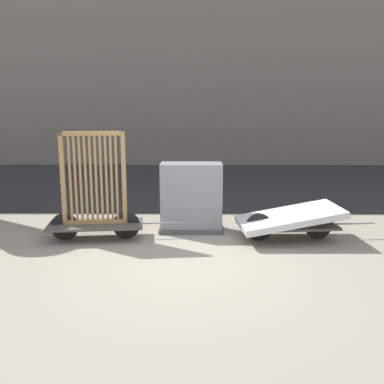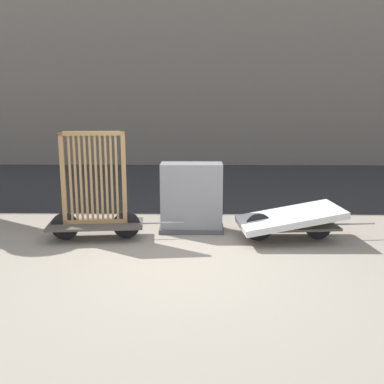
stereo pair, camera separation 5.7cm
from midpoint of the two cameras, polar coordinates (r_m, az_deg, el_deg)
The scene contains 5 objects.
ground_plane at distance 6.34m, azimuth 0.04°, elevation -9.66°, with size 60.00×60.00×0.00m, color gray.
road_strip at distance 12.71m, azimuth 0.55°, elevation 1.18°, with size 56.00×7.12×0.01m.
bike_cart_with_bedframe at distance 7.62m, azimuth -11.98°, elevation -1.40°, with size 2.29×0.85×1.81m.
bike_cart_with_mattress at distance 7.65m, azimuth 12.47°, elevation -3.41°, with size 2.35×1.16×0.58m.
utility_cabinet at distance 7.93m, azimuth 0.15°, elevation -0.99°, with size 1.14×0.53×1.22m.
Camera 2 is at (0.13, -5.91, 2.30)m, focal length 42.00 mm.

